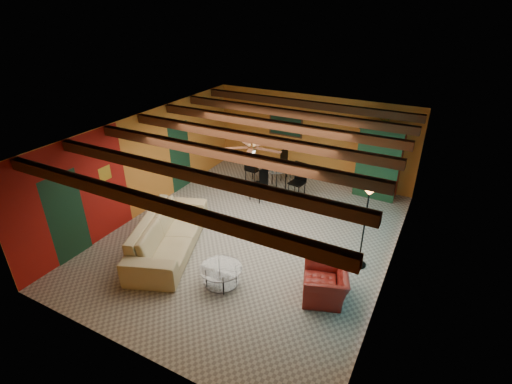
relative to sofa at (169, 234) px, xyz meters
The scene contains 11 objects.
room 2.84m from the sofa, 45.78° to the left, with size 6.52×8.01×2.71m.
sofa is the anchor object (origin of this frame).
armchair 3.75m from the sofa, ahead, with size 0.97×0.85×0.63m, color maroon.
coffee_table 1.83m from the sofa, 16.07° to the right, with size 0.87×0.87×0.45m, color silver, non-canonical shape.
dining_table 4.07m from the sofa, 78.23° to the left, with size 2.04×2.04×1.06m, color white, non-canonical shape.
armoire 6.29m from the sofa, 54.29° to the left, with size 1.17×0.57×2.05m, color maroon.
floor_lamp 4.40m from the sofa, 19.92° to the left, with size 0.40×0.40×1.99m, color black, non-canonical shape.
ceiling_fan 2.79m from the sofa, 43.57° to the left, with size 1.50×1.50×0.44m, color #472614, non-canonical shape.
painting 5.51m from the sofa, 84.06° to the left, with size 1.05×0.03×0.65m, color black.
potted_plant 6.53m from the sofa, 54.29° to the left, with size 0.44×0.38×0.49m, color #26661E.
vase 4.13m from the sofa, 78.23° to the left, with size 0.18×0.18×0.19m, color orange.
Camera 1 is at (3.79, -7.01, 5.35)m, focal length 26.74 mm.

